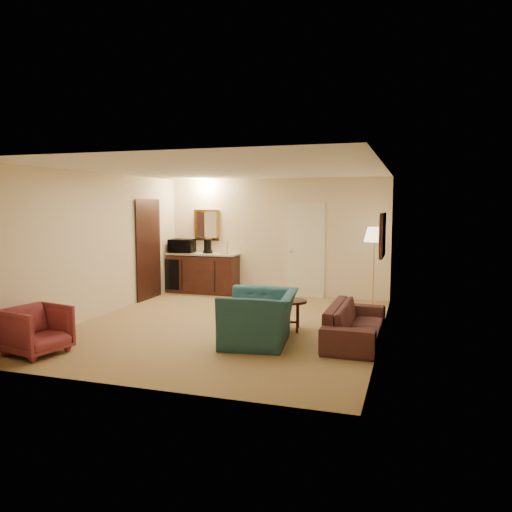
{
  "coord_description": "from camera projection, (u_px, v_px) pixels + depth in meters",
  "views": [
    {
      "loc": [
        2.93,
        -7.72,
        2.04
      ],
      "look_at": [
        0.33,
        0.5,
        1.14
      ],
      "focal_mm": 35.0,
      "sensor_mm": 36.0,
      "label": 1
    }
  ],
  "objects": [
    {
      "name": "ground",
      "position": [
        229.0,
        325.0,
        8.42
      ],
      "size": [
        6.0,
        6.0,
        0.0
      ],
      "primitive_type": "plane",
      "color": "#9C7E4F",
      "rests_on": "ground"
    },
    {
      "name": "coffee_table",
      "position": [
        280.0,
        315.0,
        8.09
      ],
      "size": [
        0.97,
        0.74,
        0.5
      ],
      "primitive_type": "cube",
      "rotation": [
        0.0,
        0.0,
        0.18
      ],
      "color": "black",
      "rests_on": "ground"
    },
    {
      "name": "rose_chair_near",
      "position": [
        39.0,
        326.0,
        7.13
      ],
      "size": [
        0.68,
        0.71,
        0.61
      ],
      "primitive_type": "imported",
      "rotation": [
        0.0,
        0.0,
        1.31
      ],
      "color": "maroon",
      "rests_on": "ground"
    },
    {
      "name": "floor_lamp",
      "position": [
        374.0,
        267.0,
        9.9
      ],
      "size": [
        0.52,
        0.52,
        1.59
      ],
      "primitive_type": "cube",
      "rotation": [
        0.0,
        0.0,
        -0.26
      ],
      "color": "#C68E42",
      "rests_on": "ground"
    },
    {
      "name": "room_walls",
      "position": [
        238.0,
        222.0,
        9.0
      ],
      "size": [
        5.02,
        6.01,
        2.61
      ],
      "color": "beige",
      "rests_on": "ground"
    },
    {
      "name": "coffee_maker",
      "position": [
        208.0,
        246.0,
        11.34
      ],
      "size": [
        0.18,
        0.18,
        0.32
      ],
      "primitive_type": "cylinder",
      "rotation": [
        0.0,
        0.0,
        -0.04
      ],
      "color": "black",
      "rests_on": "wetbar_cabinet"
    },
    {
      "name": "microwave",
      "position": [
        182.0,
        244.0,
        11.47
      ],
      "size": [
        0.59,
        0.36,
        0.38
      ],
      "primitive_type": "imported",
      "rotation": [
        0.0,
        0.0,
        0.08
      ],
      "color": "black",
      "rests_on": "wetbar_cabinet"
    },
    {
      "name": "sofa",
      "position": [
        355.0,
        317.0,
        7.4
      ],
      "size": [
        0.58,
        1.91,
        0.74
      ],
      "primitive_type": "imported",
      "rotation": [
        0.0,
        0.0,
        1.56
      ],
      "color": "black",
      "rests_on": "ground"
    },
    {
      "name": "waste_bin",
      "position": [
        249.0,
        295.0,
        10.39
      ],
      "size": [
        0.29,
        0.29,
        0.3
      ],
      "primitive_type": "cylinder",
      "rotation": [
        0.0,
        0.0,
        0.23
      ],
      "color": "black",
      "rests_on": "ground"
    },
    {
      "name": "wetbar_cabinet",
      "position": [
        203.0,
        273.0,
        11.44
      ],
      "size": [
        1.64,
        0.58,
        0.92
      ],
      "primitive_type": "cube",
      "color": "#3C1A13",
      "rests_on": "ground"
    },
    {
      "name": "teal_armchair",
      "position": [
        259.0,
        309.0,
        7.26
      ],
      "size": [
        0.9,
        1.26,
        1.03
      ],
      "primitive_type": "imported",
      "rotation": [
        0.0,
        0.0,
        -1.45
      ],
      "color": "#214F53",
      "rests_on": "ground"
    },
    {
      "name": "rose_chair_far",
      "position": [
        37.0,
        328.0,
        6.75
      ],
      "size": [
        0.8,
        0.83,
        0.73
      ],
      "primitive_type": "imported",
      "rotation": [
        0.0,
        0.0,
        1.37
      ],
      "color": "maroon",
      "rests_on": "ground"
    }
  ]
}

